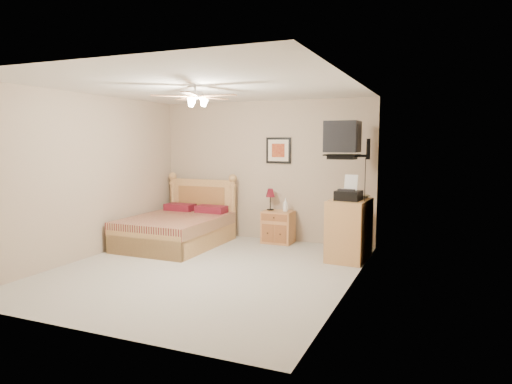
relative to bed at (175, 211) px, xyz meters
The scene contains 17 objects.
floor 1.74m from the bed, 43.13° to the right, with size 4.50×4.50×0.00m, color #A9A499.
ceiling 2.51m from the bed, 43.13° to the right, with size 4.00×4.50×0.04m, color white.
wall_back 1.77m from the bed, 43.38° to the left, with size 4.00×0.04×2.50m, color tan.
wall_front 3.64m from the bed, 70.46° to the right, with size 4.00×0.04×2.50m, color tan.
wall_left 1.53m from the bed, 125.68° to the right, with size 0.04×4.50×2.50m, color tan.
wall_right 3.45m from the bed, 19.31° to the right, with size 0.04×4.50×2.50m, color tan.
bed is the anchor object (origin of this frame).
nightstand 1.81m from the bed, 29.78° to the left, with size 0.52×0.39×0.57m, color #C17942.
table_lamp 1.68m from the bed, 34.23° to the left, with size 0.21×0.21×0.38m, color #5D0D19, non-canonical shape.
lotion_bottle 1.90m from the bed, 28.24° to the left, with size 0.09×0.09×0.23m, color white.
framed_picture 2.11m from the bed, 37.14° to the left, with size 0.46×0.04×0.46m, color black.
dresser 2.94m from the bed, ahead, with size 0.54×0.78×0.92m, color tan.
fax_machine 2.97m from the bed, ahead, with size 0.35×0.37×0.37m, color black, non-canonical shape.
magazine_lower 2.99m from the bed, ahead, with size 0.21×0.28×0.03m, color #ACA28C.
magazine_upper 3.03m from the bed, ahead, with size 0.20×0.27×0.02m, color tan.
wall_tv 3.19m from the bed, ahead, with size 0.56×0.46×0.58m, color black, non-canonical shape.
ceiling_fan 2.51m from the bed, 47.83° to the right, with size 1.14×1.14×0.28m, color white, non-canonical shape.
Camera 1 is at (3.04, -5.43, 1.78)m, focal length 32.00 mm.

